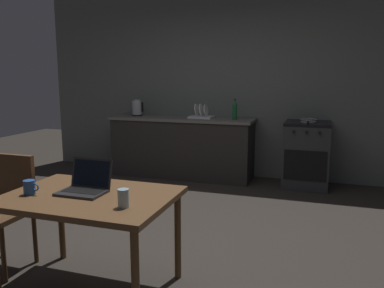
% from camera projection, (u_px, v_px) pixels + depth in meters
% --- Properties ---
extents(ground_plane, '(12.00, 12.00, 0.00)m').
position_uv_depth(ground_plane, '(153.00, 237.00, 3.76)').
color(ground_plane, '#2D2823').
extents(back_wall, '(6.40, 0.10, 2.76)m').
position_uv_depth(back_wall, '(242.00, 85.00, 5.88)').
color(back_wall, '#5F645F').
rests_on(back_wall, ground_plane).
extents(kitchen_counter, '(2.16, 0.64, 0.90)m').
position_uv_depth(kitchen_counter, '(182.00, 147.00, 5.97)').
color(kitchen_counter, '#282623').
rests_on(kitchen_counter, ground_plane).
extents(stove_oven, '(0.60, 0.62, 0.90)m').
position_uv_depth(stove_oven, '(306.00, 155.00, 5.40)').
color(stove_oven, '#2D2D30').
rests_on(stove_oven, ground_plane).
extents(dining_table, '(1.16, 0.83, 0.71)m').
position_uv_depth(dining_table, '(90.00, 205.00, 2.74)').
color(dining_table, brown).
rests_on(dining_table, ground_plane).
extents(chair, '(0.40, 0.40, 0.90)m').
position_uv_depth(chair, '(7.00, 203.00, 3.14)').
color(chair, '#4C331E').
rests_on(chair, ground_plane).
extents(laptop, '(0.32, 0.27, 0.22)m').
position_uv_depth(laptop, '(85.00, 186.00, 2.78)').
color(laptop, '#232326').
rests_on(laptop, dining_table).
extents(electric_kettle, '(0.18, 0.16, 0.25)m').
position_uv_depth(electric_kettle, '(137.00, 108.00, 6.10)').
color(electric_kettle, black).
rests_on(electric_kettle, kitchen_counter).
extents(bottle, '(0.07, 0.07, 0.29)m').
position_uv_depth(bottle, '(235.00, 110.00, 5.57)').
color(bottle, '#19592D').
rests_on(bottle, kitchen_counter).
extents(frying_pan, '(0.23, 0.40, 0.05)m').
position_uv_depth(frying_pan, '(308.00, 120.00, 5.29)').
color(frying_pan, gray).
rests_on(frying_pan, stove_oven).
extents(coffee_mug, '(0.12, 0.08, 0.10)m').
position_uv_depth(coffee_mug, '(30.00, 187.00, 2.73)').
color(coffee_mug, '#264C8C').
rests_on(coffee_mug, dining_table).
extents(drinking_glass, '(0.07, 0.07, 0.12)m').
position_uv_depth(drinking_glass, '(123.00, 198.00, 2.46)').
color(drinking_glass, '#99B7C6').
rests_on(drinking_glass, dining_table).
extents(dish_rack, '(0.34, 0.26, 0.21)m').
position_uv_depth(dish_rack, '(201.00, 115.00, 5.79)').
color(dish_rack, silver).
rests_on(dish_rack, kitchen_counter).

